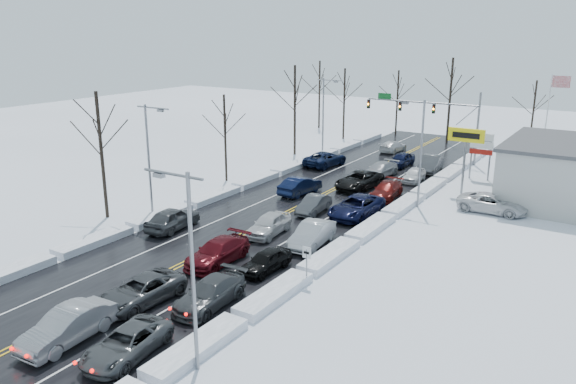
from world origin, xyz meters
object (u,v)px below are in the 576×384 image
Objects in this scene: flagpole at (549,114)px; oncoming_car_0 at (300,194)px; traffic_signal_mast at (433,112)px; tires_plus_sign at (466,140)px.

flagpole reaches higher than oncoming_car_0.
traffic_signal_mast is at bearing -170.27° from flagpole.
tires_plus_sign is (7.05, -12.00, -0.49)m from traffic_signal_mast.
oncoming_car_0 is (-12.40, -8.07, -4.99)m from tires_plus_sign.
flagpole is (4.67, 14.01, 0.93)m from tires_plus_sign.
flagpole reaches higher than tires_plus_sign.
tires_plus_sign is at bearing -59.54° from traffic_signal_mast.
oncoming_car_0 is at bearing -146.93° from tires_plus_sign.
flagpole is 2.06× the size of oncoming_car_0.
oncoming_car_0 is (-17.07, -22.08, -5.93)m from flagpole.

